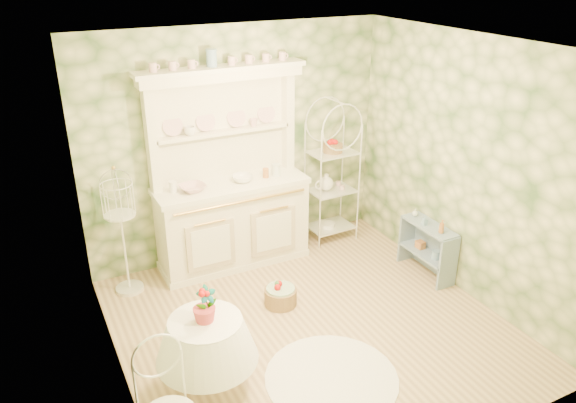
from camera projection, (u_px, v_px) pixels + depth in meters
name	position (u px, v px, depth m)	size (l,w,h in m)	color
floor	(311.00, 326.00, 5.56)	(3.60, 3.60, 0.00)	tan
ceiling	(316.00, 47.00, 4.45)	(3.60, 3.60, 0.00)	white
wall_left	(107.00, 245.00, 4.26)	(3.60, 3.60, 0.00)	beige
wall_right	(466.00, 169.00, 5.75)	(3.60, 3.60, 0.00)	beige
wall_back	(237.00, 145.00, 6.47)	(3.60, 3.60, 0.00)	beige
wall_front	(453.00, 305.00, 3.54)	(3.60, 3.60, 0.00)	beige
kitchen_dresser	(231.00, 172.00, 6.24)	(1.87, 0.61, 2.29)	white
bakers_rack	(332.00, 169.00, 6.91)	(0.58, 0.42, 1.88)	white
side_shelf	(427.00, 250.00, 6.35)	(0.25, 0.68, 0.58)	#7A92A9
round_table	(208.00, 356.00, 4.59)	(0.67, 0.67, 0.73)	white
birdcage_stand	(122.00, 231.00, 5.85)	(0.34, 0.34, 1.45)	white
floor_basket	(281.00, 296.00, 5.86)	(0.32, 0.32, 0.21)	olive
lace_rug	(331.00, 378.00, 4.87)	(1.17, 1.17, 0.01)	white
bowl_floral	(193.00, 190.00, 6.09)	(0.28, 0.28, 0.07)	white
bowl_white	(243.00, 181.00, 6.34)	(0.23, 0.23, 0.07)	white
cup_left	(190.00, 133.00, 6.03)	(0.12, 0.12, 0.10)	white
cup_right	(254.00, 124.00, 6.33)	(0.09, 0.09, 0.09)	white
potted_geranium	(207.00, 306.00, 4.40)	(0.16, 0.11, 0.31)	#3F7238
bottle_amber	(442.00, 227.00, 6.02)	(0.06, 0.06, 0.15)	#AD6A31
bottle_blue	(425.00, 222.00, 6.21)	(0.05, 0.05, 0.11)	#729AB8
bottle_glass	(415.00, 213.00, 6.42)	(0.07, 0.07, 0.09)	silver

